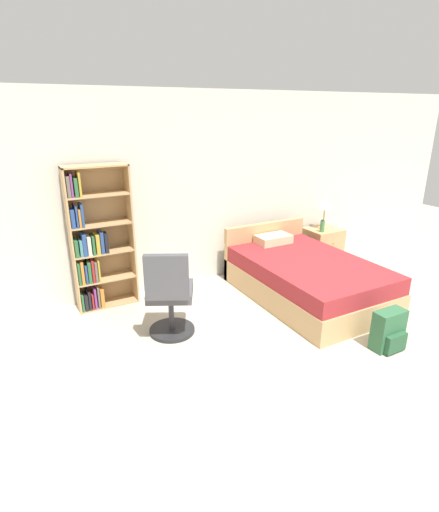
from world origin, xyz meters
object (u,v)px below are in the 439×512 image
bed (304,277)px  table_lamp (325,204)px  office_chair (170,296)px  bookshelf (95,244)px  backpack_green (389,331)px  water_bottle (322,226)px  nightstand (322,246)px

bed → table_lamp: (1.08, 0.89, 0.68)m
bed → office_chair: (-1.93, -0.12, 0.21)m
bookshelf → table_lamp: (3.53, -0.09, 0.13)m
table_lamp → backpack_green: table_lamp is taller
bed → backpack_green: bearing=-91.7°
backpack_green → water_bottle: bearing=65.7°
nightstand → backpack_green: bearing=-116.1°
water_bottle → nightstand: bearing=39.0°
water_bottle → table_lamp: bearing=44.1°
bookshelf → backpack_green: bookshelf is taller
nightstand → office_chair: bearing=-162.0°
bookshelf → office_chair: bearing=-65.2°
bed → nightstand: (1.07, 0.85, 0.01)m
bed → nightstand: 1.36m
bed → nightstand: bearing=38.6°
bookshelf → office_chair: (0.51, -1.11, -0.34)m
table_lamp → backpack_green: 2.67m
bookshelf → water_bottle: 3.38m
backpack_green → bookshelf: bearing=135.2°
nightstand → table_lamp: (0.02, 0.04, 0.67)m
bed → table_lamp: bearing=39.4°
bookshelf → nightstand: size_ratio=3.11×
nightstand → table_lamp: 0.68m
bookshelf → nightstand: bookshelf is taller
bed → office_chair: bearing=-176.3°
table_lamp → water_bottle: (-0.16, -0.15, -0.30)m
bookshelf → water_bottle: bearing=-4.2°
nightstand → backpack_green: (-1.11, -2.26, -0.08)m
bed → table_lamp: 1.56m
backpack_green → table_lamp: bearing=63.9°
bed → backpack_green: size_ratio=4.85×
office_chair → table_lamp: bearing=18.6°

